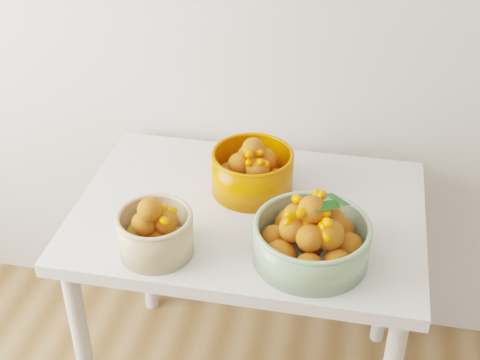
# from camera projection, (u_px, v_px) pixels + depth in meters

# --- Properties ---
(table) EXTENTS (1.00, 0.70, 0.75)m
(table) POSITION_uv_depth(u_px,v_px,m) (249.00, 235.00, 1.98)
(table) COLOR silver
(table) RESTS_ON ground
(bowl_cream) EXTENTS (0.24, 0.24, 0.17)m
(bowl_cream) POSITION_uv_depth(u_px,v_px,m) (155.00, 231.00, 1.74)
(bowl_cream) COLOR tan
(bowl_cream) RESTS_ON table
(bowl_green) EXTENTS (0.31, 0.31, 0.20)m
(bowl_green) POSITION_uv_depth(u_px,v_px,m) (311.00, 238.00, 1.71)
(bowl_green) COLOR gray
(bowl_green) RESTS_ON table
(bowl_orange) EXTENTS (0.26, 0.26, 0.17)m
(bowl_orange) POSITION_uv_depth(u_px,v_px,m) (252.00, 171.00, 1.97)
(bowl_orange) COLOR #C94F00
(bowl_orange) RESTS_ON table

